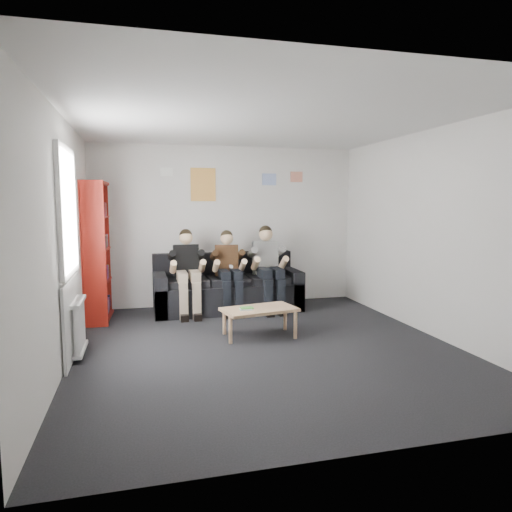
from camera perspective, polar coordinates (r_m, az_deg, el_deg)
The scene contains 14 objects.
room_shell at distance 5.43m, azimuth 1.23°, elevation 2.49°, with size 5.00×5.00×5.00m.
sofa at distance 7.53m, azimuth -3.68°, elevation -4.21°, with size 2.35×0.96×0.91m.
bookshelf at distance 7.15m, azimuth -19.20°, elevation 0.54°, with size 0.31×0.93×2.06m.
coffee_table at distance 6.00m, azimuth 0.41°, elevation -6.95°, with size 0.95×0.52×0.38m.
game_cases at distance 5.91m, azimuth -1.21°, elevation -6.58°, with size 0.18×0.14×0.03m.
person_left at distance 7.18m, azimuth -8.55°, elevation -1.99°, with size 0.39×0.83×1.33m.
person_middle at distance 7.27m, azimuth -3.40°, elevation -1.90°, with size 0.38×0.80×1.31m.
person_right at distance 7.42m, azimuth 1.58°, elevation -1.52°, with size 0.41×0.88×1.37m.
radiator at distance 5.63m, azimuth -21.20°, elevation -8.13°, with size 0.10×0.64×0.60m.
window at distance 5.52m, azimuth -22.25°, elevation -1.29°, with size 0.05×1.30×2.36m.
poster_large at distance 7.78m, azimuth -6.62°, elevation 8.86°, with size 0.42×0.01×0.55m, color #DDCA4E.
poster_blue at distance 8.02m, azimuth 1.66°, elevation 9.55°, with size 0.25×0.01×0.20m, color #4075DB.
poster_pink at distance 8.17m, azimuth 5.08°, elevation 9.82°, with size 0.22×0.01×0.18m, color #BB3A89.
poster_sign at distance 7.73m, azimuth -11.12°, elevation 10.28°, with size 0.20×0.01×0.14m, color white.
Camera 1 is at (-1.45, -5.21, 1.74)m, focal length 32.00 mm.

